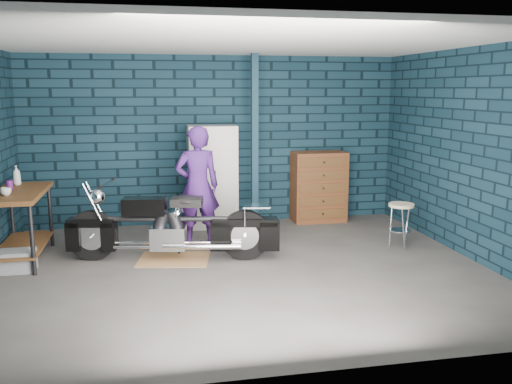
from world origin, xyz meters
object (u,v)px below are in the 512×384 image
Objects in this scene: workbench at (21,226)px; storage_bin at (17,261)px; tool_chest at (319,187)px; person at (198,186)px; motorcycle at (173,221)px; locker at (212,177)px; shop_stool at (400,226)px.

workbench reaches higher than storage_bin.
storage_bin is at bearing -158.13° from tool_chest.
person is (2.27, 0.28, 0.39)m from workbench.
locker is at bearing 77.39° from motorcycle.
person is 2.35m from tool_chest.
tool_chest is 1.85m from shop_stool.
person is 4.06× the size of storage_bin.
shop_stool is at bearing 9.12° from motorcycle.
person reaches higher than workbench.
workbench is 0.55m from storage_bin.
storage_bin is (-1.88, -0.10, -0.38)m from motorcycle.
storage_bin is 3.19m from locker.
motorcycle is 3.11m from shop_stool.
person is 1.08m from locker.
tool_chest reaches higher than motorcycle.
motorcycle is 1.82m from locker.
motorcycle reaches higher than storage_bin.
person is (0.38, 0.62, 0.33)m from motorcycle.
shop_stool is (0.63, -1.72, -0.26)m from tool_chest.
storage_bin is 0.36× the size of tool_chest.
storage_bin is at bearing 13.18° from person.
workbench is 0.87× the size of locker.
motorcycle is 2.97m from tool_chest.
motorcycle is at bearing -113.17° from locker.
workbench is at bearing 92.62° from storage_bin.
motorcycle is at bearing 178.56° from shop_stool.
person is 2.86m from shop_stool.
shop_stool is at bearing 0.24° from storage_bin.
storage_bin is at bearing -166.45° from motorcycle.
person reaches higher than locker.
person is at bearing 6.94° from workbench.
tool_chest is (2.47, 1.65, 0.07)m from motorcycle.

